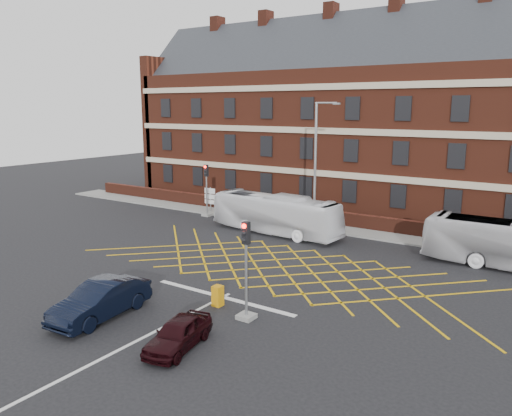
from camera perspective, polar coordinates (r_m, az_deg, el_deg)
The scene contains 15 objects.
ground at distance 26.93m, azimuth 0.77°, elevation -7.87°, with size 120.00×120.00×0.00m, color black.
victorian_building at distance 45.39m, azimuth 16.63°, elevation 9.66°, with size 51.00×12.17×20.40m.
boundary_wall at distance 37.92m, azimuth 11.55°, elevation -1.50°, with size 56.00×0.50×1.10m, color #4C1F14.
far_pavement at distance 37.14m, azimuth 10.93°, elevation -2.53°, with size 60.00×3.00×0.12m, color slate.
box_junction_hatching at distance 28.53m, azimuth 2.97°, elevation -6.74°, with size 11.50×0.12×0.02m, color #CC990C.
stop_line at distance 24.25m, azimuth -3.82°, elevation -10.12°, with size 8.00×0.30×0.02m, color silver.
centre_line at distance 19.97m, azimuth -15.70°, elevation -15.51°, with size 0.15×14.00×0.02m, color silver.
bus_left at distance 35.64m, azimuth 2.24°, elevation -0.69°, with size 2.36×10.09×2.81m, color white.
car_navy at distance 22.77m, azimuth -17.34°, elevation -10.02°, with size 1.66×4.77×1.57m, color black.
car_maroon at distance 19.52m, azimuth -8.87°, elevation -13.98°, with size 1.38×3.43×1.17m, color black.
traffic_light_near at distance 21.28m, azimuth -1.14°, elevation -8.19°, with size 0.70×0.70×4.27m.
traffic_light_far at distance 41.38m, azimuth -5.66°, elevation 1.48°, with size 0.70×0.70×4.27m.
street_lamp at distance 35.51m, azimuth 6.81°, elevation 2.15°, with size 2.25×1.00×9.24m.
direction_signs at distance 42.70m, azimuth -5.28°, elevation 1.28°, with size 1.10×0.16×2.20m.
utility_cabinet at distance 23.13m, azimuth -4.40°, elevation -9.98°, with size 0.42×0.43×0.95m, color #CA850B.
Camera 1 is at (13.84, -21.30, 8.95)m, focal length 35.00 mm.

